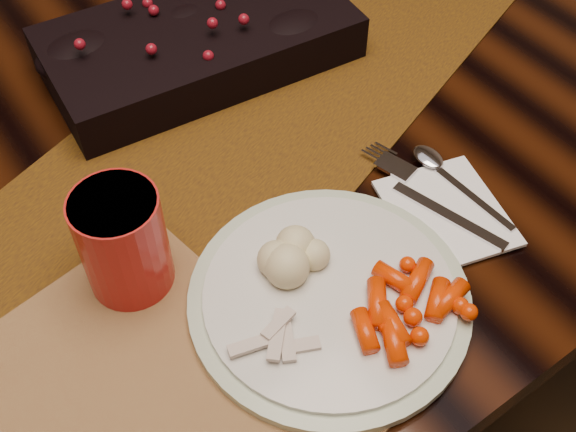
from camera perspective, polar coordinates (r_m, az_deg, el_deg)
floor at (r=1.52m, az=-5.09°, el=-13.37°), size 5.00×5.00×0.00m
dining_table at (r=1.20m, az=-6.33°, el=-5.44°), size 1.80×1.00×0.75m
table_runner at (r=0.83m, az=-7.88°, el=2.77°), size 1.62×0.86×0.00m
centerpiece at (r=0.96m, az=-7.09°, el=13.90°), size 0.41×0.24×0.08m
dinner_plate at (r=0.72m, az=3.28°, el=-6.44°), size 0.30×0.30×0.02m
baby_carrots at (r=0.70m, az=7.68°, el=-6.27°), size 0.15×0.13×0.02m
mashed_potatoes at (r=0.71m, az=0.31°, el=-2.69°), size 0.08×0.07×0.04m
turkey_shreds at (r=0.67m, az=-1.01°, el=-9.82°), size 0.09×0.08×0.02m
napkin at (r=0.80m, az=12.41°, el=0.26°), size 0.15×0.16×0.00m
fork at (r=0.81m, az=11.54°, el=1.05°), size 0.07×0.18×0.00m
spoon at (r=0.83m, az=13.37°, el=2.38°), size 0.03×0.14×0.00m
red_cup at (r=0.71m, az=-12.90°, el=-2.01°), size 0.10×0.10×0.12m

